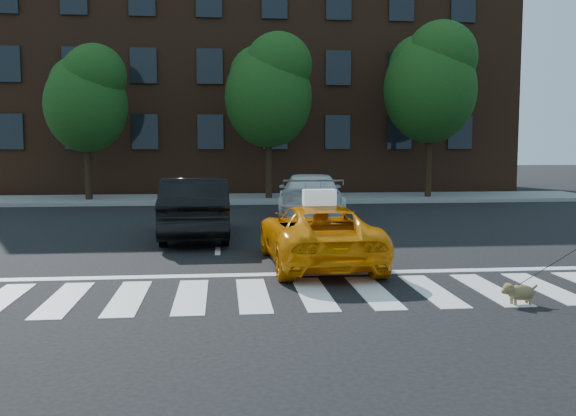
% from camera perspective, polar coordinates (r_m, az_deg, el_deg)
% --- Properties ---
extents(ground, '(120.00, 120.00, 0.00)m').
position_cam_1_polar(ground, '(10.66, 2.30, -7.63)').
color(ground, black).
rests_on(ground, ground).
extents(crosswalk, '(13.00, 2.40, 0.01)m').
position_cam_1_polar(crosswalk, '(10.66, 2.30, -7.60)').
color(crosswalk, silver).
rests_on(crosswalk, ground).
extents(stop_line, '(12.00, 0.30, 0.01)m').
position_cam_1_polar(stop_line, '(12.21, 1.22, -5.87)').
color(stop_line, silver).
rests_on(stop_line, ground).
extents(sidewalk_far, '(30.00, 4.00, 0.15)m').
position_cam_1_polar(sidewalk_far, '(27.91, -2.81, 0.84)').
color(sidewalk_far, slate).
rests_on(sidewalk_far, ground).
extents(building, '(26.00, 10.00, 12.00)m').
position_cam_1_polar(building, '(35.48, -3.52, 11.47)').
color(building, '#462819').
rests_on(building, ground).
extents(tree_left, '(3.39, 3.38, 6.50)m').
position_cam_1_polar(tree_left, '(27.88, -17.46, 9.56)').
color(tree_left, black).
rests_on(tree_left, ground).
extents(tree_mid, '(3.69, 3.69, 7.10)m').
position_cam_1_polar(tree_mid, '(27.44, -1.67, 10.75)').
color(tree_mid, black).
rests_on(tree_mid, ground).
extents(tree_right, '(4.00, 4.00, 7.70)m').
position_cam_1_polar(tree_right, '(28.85, 12.61, 11.19)').
color(tree_right, black).
rests_on(tree_right, ground).
extents(taxi, '(2.19, 4.51, 1.23)m').
position_cam_1_polar(taxi, '(13.10, 2.65, -2.37)').
color(taxi, orange).
rests_on(taxi, ground).
extents(black_sedan, '(1.78, 4.85, 1.59)m').
position_cam_1_polar(black_sedan, '(16.95, -8.23, 0.04)').
color(black_sedan, black).
rests_on(black_sedan, ground).
extents(white_suv, '(2.61, 5.31, 1.49)m').
position_cam_1_polar(white_suv, '(21.06, 2.01, 1.06)').
color(white_suv, silver).
rests_on(white_suv, ground).
extents(dog, '(0.61, 0.27, 0.35)m').
position_cam_1_polar(dog, '(10.51, 19.80, -7.04)').
color(dog, '#946A4B').
rests_on(dog, ground).
extents(taxi_sign, '(0.66, 0.30, 0.32)m').
position_cam_1_polar(taxi_sign, '(12.82, 2.80, 0.95)').
color(taxi_sign, white).
rests_on(taxi_sign, taxi).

